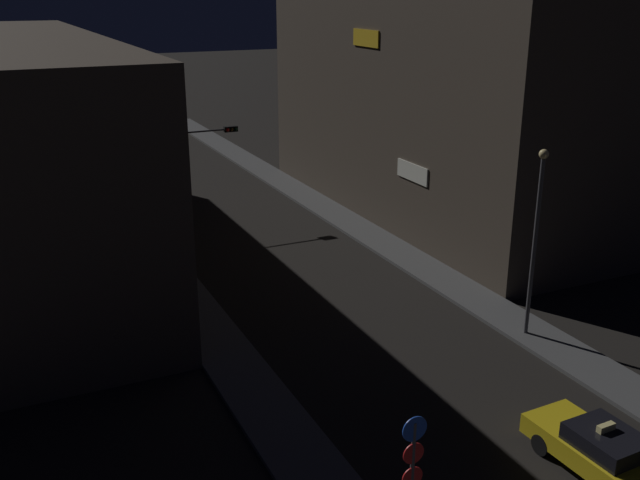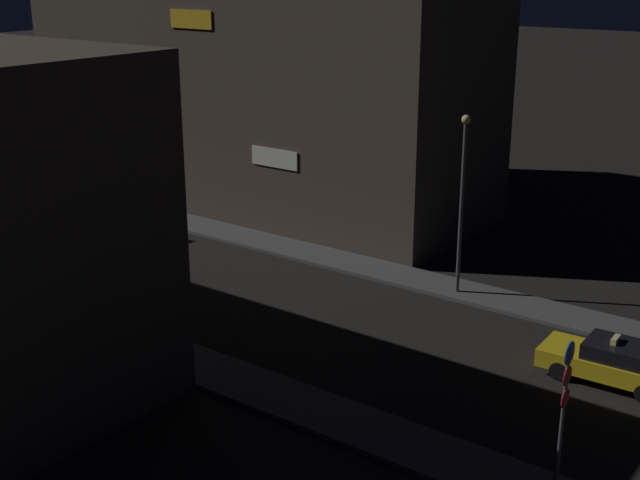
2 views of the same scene
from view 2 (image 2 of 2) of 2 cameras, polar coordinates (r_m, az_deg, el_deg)
The scene contains 4 objects.
sidewalk_right at distance 46.58m, azimuth -11.19°, elevation 1.69°, with size 2.15×70.28×0.15m, color #4C4C4C.
taxi at distance 29.29m, azimuth 19.03°, elevation -7.74°, with size 1.97×4.51×1.62m.
sign_pole_left at distance 22.33m, azimuth 16.14°, elevation -10.35°, with size 0.61×0.10×4.11m.
street_lamp_near_block at distance 34.06m, azimuth 9.56°, elevation 3.23°, with size 0.36×0.36×7.31m.
Camera 2 is at (-23.97, -0.30, 13.07)m, focal length 47.52 mm.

